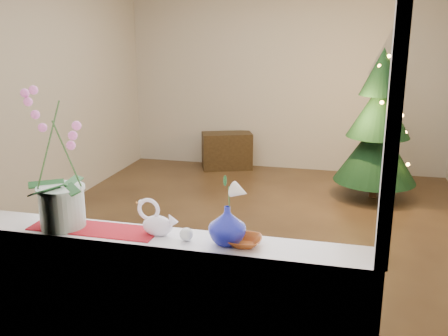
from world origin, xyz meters
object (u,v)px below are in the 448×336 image
at_px(orchid_pot, 58,160).
at_px(swan, 157,218).
at_px(blue_vase, 227,222).
at_px(paperweight, 186,234).
at_px(xmas_tree, 378,125).
at_px(amber_dish, 244,242).
at_px(side_table, 227,151).

bearing_deg(orchid_pot, swan, 2.53).
height_order(blue_vase, paperweight, blue_vase).
xyz_separation_m(swan, xmas_tree, (1.27, 3.78, -0.13)).
bearing_deg(paperweight, amber_dish, 2.85).
height_order(paperweight, amber_dish, paperweight).
height_order(amber_dish, side_table, amber_dish).
height_order(blue_vase, xmas_tree, xmas_tree).
bearing_deg(side_table, orchid_pot, -108.65).
bearing_deg(orchid_pot, blue_vase, 0.22).
bearing_deg(xmas_tree, orchid_pot, -115.35).
bearing_deg(paperweight, side_table, 101.30).
height_order(paperweight, side_table, paperweight).
distance_m(orchid_pot, paperweight, 0.78).
bearing_deg(side_table, paperweight, -100.17).
distance_m(paperweight, xmas_tree, 3.97).
relative_size(swan, side_table, 0.31).
bearing_deg(xmas_tree, side_table, 157.74).
relative_size(orchid_pot, side_table, 1.06).
distance_m(blue_vase, side_table, 4.83).
bearing_deg(amber_dish, side_table, 104.79).
distance_m(swan, xmas_tree, 3.99).
xyz_separation_m(paperweight, side_table, (-0.93, 4.64, -0.69)).
bearing_deg(orchid_pot, xmas_tree, 64.65).
xyz_separation_m(blue_vase, amber_dish, (0.09, -0.00, -0.09)).
bearing_deg(blue_vase, orchid_pot, -179.78).
bearing_deg(paperweight, swan, 167.92).
distance_m(amber_dish, xmas_tree, 3.88).
height_order(xmas_tree, side_table, xmas_tree).
distance_m(orchid_pot, amber_dish, 1.06).
xyz_separation_m(swan, amber_dish, (0.46, -0.02, -0.07)).
xyz_separation_m(swan, blue_vase, (0.38, -0.02, 0.02)).
distance_m(orchid_pot, side_table, 4.75).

